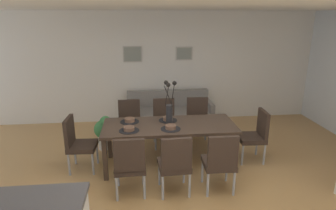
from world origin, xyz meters
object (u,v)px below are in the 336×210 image
dining_chair_head_east (256,133)px  bowl_near_left (129,128)px  framed_picture_left (133,54)px  framed_picture_center (184,53)px  dining_chair_head_west (77,141)px  bowl_far_left (171,127)px  dining_chair_near_right (130,122)px  dining_chair_far_right (164,120)px  dining_chair_near_left (130,163)px  dining_chair_mid_left (220,160)px  dining_chair_mid_right (198,119)px  centerpiece_vase (169,108)px  potted_plant (104,131)px  sofa (169,115)px  bowl_far_right (168,118)px  dining_table (169,128)px  bowl_near_right (130,120)px  dining_chair_far_left (175,162)px

dining_chair_head_east → bowl_near_left: 2.21m
framed_picture_left → framed_picture_center: 1.21m
dining_chair_head_west → bowl_far_left: (1.52, -0.20, 0.27)m
dining_chair_near_right → dining_chair_far_right: (0.68, 0.01, 0.00)m
dining_chair_near_left → framed_picture_center: framed_picture_center is taller
dining_chair_mid_left → dining_chair_mid_right: same height
dining_chair_head_east → bowl_far_left: dining_chair_head_east is taller
framed_picture_center → centerpiece_vase: bearing=-104.7°
framed_picture_left → potted_plant: 2.06m
sofa → framed_picture_center: bearing=49.7°
bowl_far_left → potted_plant: bearing=140.6°
bowl_far_right → potted_plant: bearing=154.3°
dining_chair_mid_right → bowl_far_left: 1.28m
bowl_near_left → framed_picture_center: bearing=63.1°
sofa → framed_picture_left: framed_picture_left is taller
centerpiece_vase → dining_chair_near_left: bearing=-127.5°
dining_chair_near_left → dining_chair_head_east: same height
bowl_near_left → dining_table: bearing=16.9°
centerpiece_vase → bowl_far_left: size_ratio=4.32×
dining_chair_head_east → sofa: dining_chair_head_east is taller
bowl_far_left → framed_picture_left: size_ratio=0.39×
bowl_near_left → potted_plant: bearing=118.1°
dining_chair_near_right → dining_chair_mid_right: same height
dining_chair_far_right → bowl_near_right: size_ratio=5.41×
dining_chair_far_right → bowl_far_left: dining_chair_far_right is taller
sofa → dining_chair_near_right: bearing=-132.0°
dining_chair_mid_right → framed_picture_center: size_ratio=2.32×
centerpiece_vase → dining_chair_mid_right: bearing=52.1°
bowl_far_right → sofa: bowl_far_right is taller
dining_table → dining_chair_mid_left: bearing=-54.4°
potted_plant → dining_chair_far_right: bearing=4.0°
dining_chair_far_right → framed_picture_left: 1.93m
dining_chair_far_left → dining_table: bearing=89.0°
dining_chair_head_east → framed_picture_left: bearing=133.1°
dining_chair_near_left → framed_picture_left: (0.04, 3.13, 1.12)m
dining_chair_head_west → framed_picture_center: size_ratio=2.32×
dining_chair_near_left → dining_chair_head_west: same height
dining_table → bowl_near_right: size_ratio=12.94×
dining_chair_mid_left → bowl_near_right: (-1.29, 1.08, 0.27)m
dining_chair_head_east → bowl_near_left: size_ratio=5.41×
dining_chair_near_left → potted_plant: 1.70m
potted_plant → bowl_far_right: bearing=-25.7°
dining_table → dining_chair_mid_right: (0.67, 0.86, -0.16)m
dining_chair_near_left → sofa: (0.84, 2.65, -0.23)m
bowl_near_right → framed_picture_left: bearing=88.5°
bowl_far_right → framed_picture_center: framed_picture_center is taller
dining_chair_far_left → dining_chair_head_west: (-1.50, 0.87, 0.00)m
dining_chair_far_left → sofa: 2.70m
bowl_near_right → bowl_far_left: size_ratio=1.00×
bowl_far_left → framed_picture_center: 2.70m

